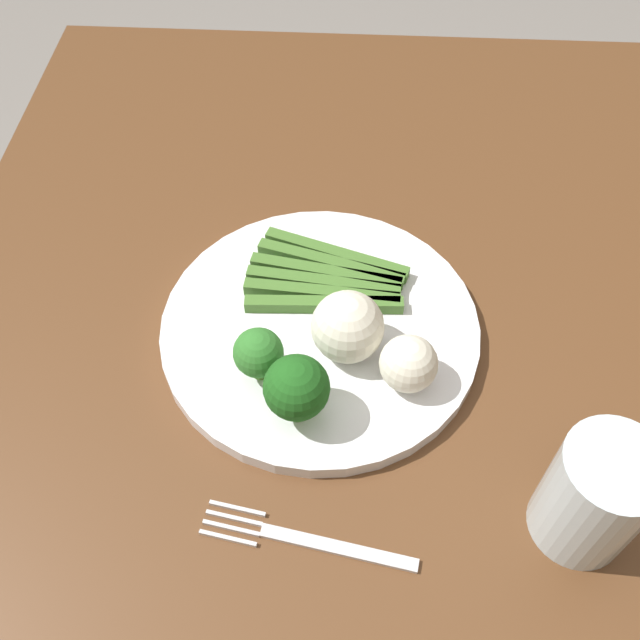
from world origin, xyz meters
The scene contains 10 objects.
ground_plane centered at (0.00, 0.00, -0.01)m, with size 6.00×6.00×0.02m, color gray.
dining_table centered at (0.00, 0.00, 0.64)m, with size 1.11×0.81×0.77m.
plate centered at (0.06, 0.04, 0.78)m, with size 0.29×0.29×0.01m, color white.
asparagus_bundle centered at (0.10, 0.03, 0.80)m, with size 0.10×0.15×0.01m.
broccoli_back centered at (0.00, 0.08, 0.82)m, with size 0.04×0.04×0.05m.
broccoli_front_left centered at (-0.04, 0.05, 0.83)m, with size 0.05×0.05×0.07m.
cauliflower_back_right centered at (0.00, -0.04, 0.81)m, with size 0.05×0.05×0.05m, color white.
cauliflower_left centered at (0.03, 0.01, 0.82)m, with size 0.06×0.06×0.06m, color white.
fork centered at (-0.14, 0.04, 0.78)m, with size 0.05×0.17×0.00m.
water_glass centered at (-0.11, -0.17, 0.83)m, with size 0.07×0.07×0.10m, color silver.
Camera 1 is at (-0.33, 0.01, 1.30)m, focal length 40.20 mm.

